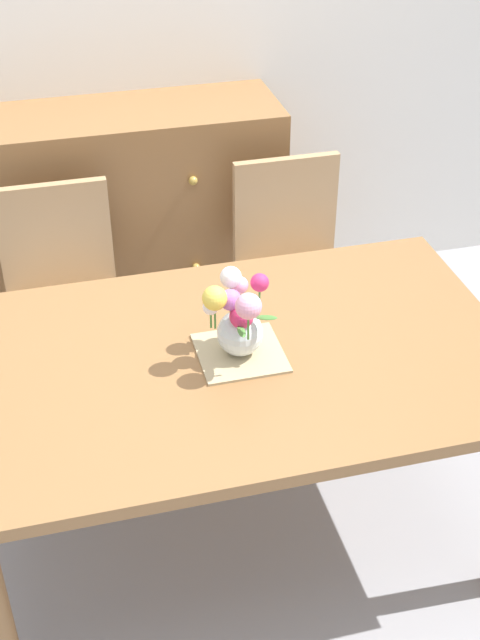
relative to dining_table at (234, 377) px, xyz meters
The scene contains 7 objects.
ground_plane 0.66m from the dining_table, ahead, with size 12.00×12.00×0.00m, color #939399.
dining_table is the anchor object (origin of this frame).
chair_left 0.97m from the dining_table, 117.88° to the left, with size 0.42×0.42×0.90m.
chair_right 0.97m from the dining_table, 62.12° to the left, with size 0.42×0.42×0.90m.
dresser 1.35m from the dining_table, 98.17° to the left, with size 1.40×0.47×1.00m.
placemat 0.09m from the dining_table, ahead, with size 0.25×0.25×0.01m, color tan.
flower_vase 0.22m from the dining_table, 30.10° to the right, with size 0.21×0.23×0.26m.
Camera 1 is at (-0.48, -1.92, 2.26)m, focal length 48.14 mm.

